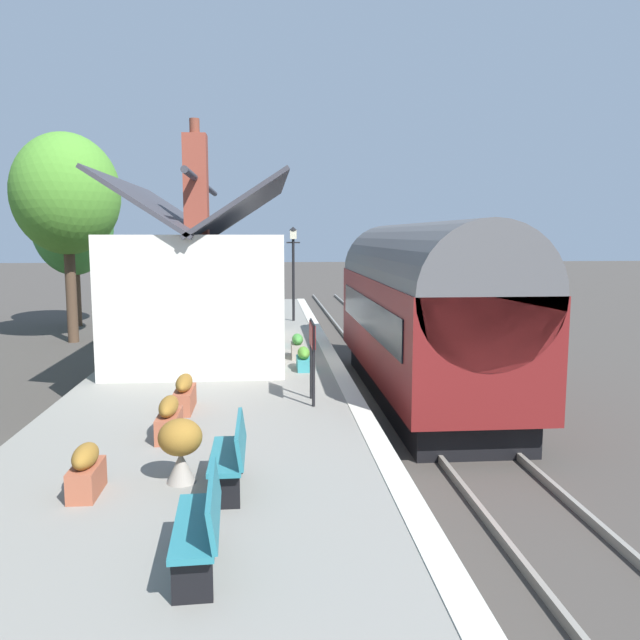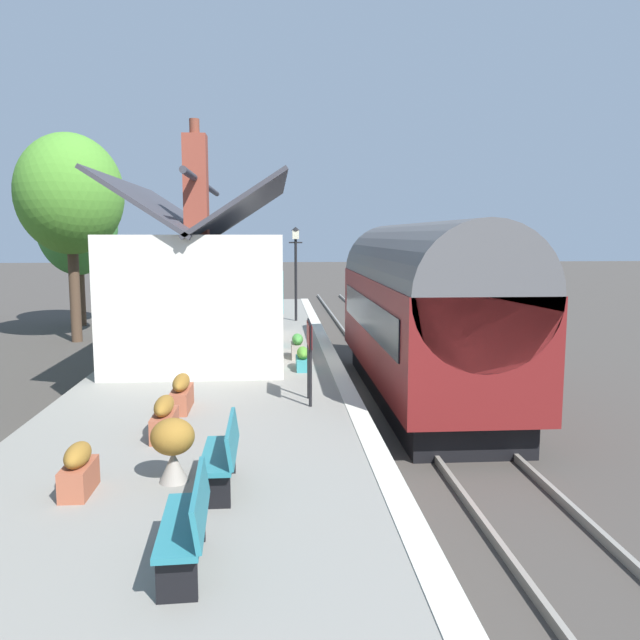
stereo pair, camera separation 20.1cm
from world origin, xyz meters
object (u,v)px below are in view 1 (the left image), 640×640
Objects in this scene: bench_near_building at (258,300)px; planter_by_door at (86,471)px; station_building at (206,289)px; planter_under_sign at (184,393)px; planter_bench_right at (304,359)px; planter_corner_building at (298,346)px; tree_far_right at (73,225)px; bench_mid_platform at (232,453)px; planter_bench_left at (169,418)px; station_sign_board at (312,341)px; bench_platform_end at (202,523)px; planter_edge_near at (180,446)px; planter_edge_far at (197,310)px; tree_behind_building at (66,195)px; lamp_post_platform at (293,255)px; train at (422,310)px.

bench_near_building is 19.23m from planter_by_door.
station_building is 7.71× the size of planter_under_sign.
planter_bench_right is at bearing -136.21° from station_building.
planter_corner_building is 0.12× the size of tree_far_right.
bench_near_building is 1.01× the size of bench_mid_platform.
planter_bench_left is at bearing 26.43° from bench_mid_platform.
station_sign_board is (0.35, -2.38, 0.87)m from planter_under_sign.
bench_platform_end is 1.01× the size of bench_mid_platform.
planter_bench_left is 3.23m from station_sign_board.
planter_edge_near is at bearing 65.47° from bench_mid_platform.
tree_behind_building reaches higher than planter_edge_far.
planter_edge_far is (11.91, 1.03, 0.15)m from planter_under_sign.
bench_near_building is at bearing 4.68° from station_sign_board.
bench_near_building is 15.03m from station_sign_board.
tree_far_right is at bearing 60.71° from lamp_post_platform.
tree_far_right reaches higher than planter_edge_near.
planter_bench_left is at bearing -160.26° from tree_far_right.
planter_bench_right is 7.23m from planter_edge_near.
planter_bench_left is 1.97m from planter_edge_near.
planter_edge_far is (17.67, 1.91, -0.01)m from bench_platform_end.
bench_near_building is at bearing -0.27° from bench_mid_platform.
tree_far_right reaches higher than planter_under_sign.
tree_far_right is (5.61, 5.88, 3.17)m from planter_edge_far.
planter_by_door is at bearing 176.61° from station_building.
planter_bench_left is 1.15× the size of planter_edge_near.
station_sign_board is at bearing -81.57° from planter_under_sign.
bench_near_building is at bearing -4.04° from planter_bench_left.
tree_far_right reaches higher than bench_platform_end.
planter_by_door is (1.94, 1.61, -0.17)m from bench_platform_end.
planter_by_door is at bearing 140.93° from train.
planter_bench_right is at bearing -23.24° from planter_by_door.
planter_edge_far is at bearing 37.25° from train.
planter_under_sign is at bearing 175.70° from bench_near_building.
station_sign_board reaches higher than bench_mid_platform.
tree_behind_building reaches higher than planter_by_door.
planter_edge_near is (-9.58, -0.53, -1.23)m from station_building.
planter_corner_building is at bearing -143.90° from tree_far_right.
planter_corner_building is 0.50× the size of station_sign_board.
tree_far_right is 0.87× the size of tree_behind_building.
tree_far_right reaches higher than planter_edge_far.
planter_under_sign is at bearing 6.31° from planter_edge_near.
planter_bench_right is at bearing -146.61° from tree_far_right.
bench_near_building is at bearing -4.30° from planter_under_sign.
bench_mid_platform reaches higher than planter_corner_building.
planter_edge_near is (-6.94, 2.00, 0.23)m from planter_bench_right.
planter_bench_right is at bearing -10.35° from bench_mid_platform.
planter_bench_right is 13.37m from tree_behind_building.
tree_behind_building is (16.87, 5.06, 4.35)m from planter_by_door.
lamp_post_platform is at bearing -0.69° from station_sign_board.
tree_far_right is (12.64, 9.22, 3.33)m from planter_corner_building.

